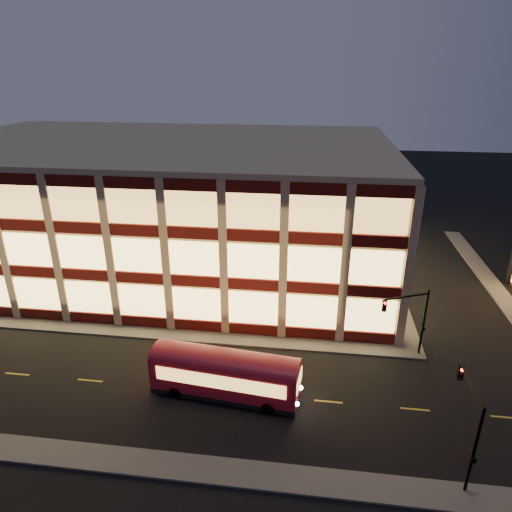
# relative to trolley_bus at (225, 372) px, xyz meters

# --- Properties ---
(ground) EXTENTS (200.00, 200.00, 0.00)m
(ground) POSITION_rel_trolley_bus_xyz_m (-8.57, 6.19, -2.00)
(ground) COLOR black
(ground) RESTS_ON ground
(sidewalk_office_south) EXTENTS (54.00, 2.00, 0.15)m
(sidewalk_office_south) POSITION_rel_trolley_bus_xyz_m (-11.57, 7.19, -1.92)
(sidewalk_office_south) COLOR #514F4C
(sidewalk_office_south) RESTS_ON ground
(sidewalk_office_east) EXTENTS (2.00, 30.00, 0.15)m
(sidewalk_office_east) POSITION_rel_trolley_bus_xyz_m (14.43, 23.19, -1.92)
(sidewalk_office_east) COLOR #514F4C
(sidewalk_office_east) RESTS_ON ground
(sidewalk_tower_west) EXTENTS (2.00, 30.00, 0.15)m
(sidewalk_tower_west) POSITION_rel_trolley_bus_xyz_m (25.43, 23.19, -1.92)
(sidewalk_tower_west) COLOR #514F4C
(sidewalk_tower_west) RESTS_ON ground
(sidewalk_near) EXTENTS (100.00, 2.00, 0.15)m
(sidewalk_near) POSITION_rel_trolley_bus_xyz_m (-8.57, -6.81, -1.92)
(sidewalk_near) COLOR #514F4C
(sidewalk_near) RESTS_ON ground
(office_building) EXTENTS (50.45, 30.45, 14.50)m
(office_building) POSITION_rel_trolley_bus_xyz_m (-11.48, 23.10, 5.25)
(office_building) COLOR tan
(office_building) RESTS_ON ground
(traffic_signal_far) EXTENTS (3.79, 1.87, 6.00)m
(traffic_signal_far) POSITION_rel_trolley_bus_xyz_m (13.64, 6.43, 2.12)
(traffic_signal_far) COLOR black
(traffic_signal_far) RESTS_ON ground
(traffic_signal_near) EXTENTS (0.32, 4.45, 6.00)m
(traffic_signal_near) POSITION_rel_trolley_bus_xyz_m (14.93, -4.84, 2.13)
(traffic_signal_near) COLOR black
(traffic_signal_near) RESTS_ON ground
(trolley_bus) EXTENTS (10.86, 3.81, 3.60)m
(trolley_bus) POSITION_rel_trolley_bus_xyz_m (0.00, 0.00, 0.00)
(trolley_bus) COLOR #9E081A
(trolley_bus) RESTS_ON ground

